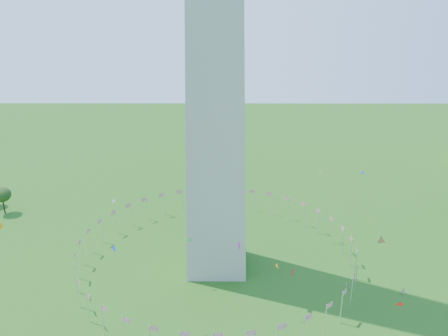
# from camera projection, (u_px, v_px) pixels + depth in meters

# --- Properties ---
(flag_ring) EXTENTS (80.24, 80.24, 9.00)m
(flag_ring) POSITION_uv_depth(u_px,v_px,m) (217.00, 252.00, 129.62)
(flag_ring) COLOR silver
(flag_ring) RESTS_ON ground
(kites_aloft) EXTENTS (95.10, 67.75, 35.49)m
(kites_aloft) POSITION_uv_depth(u_px,v_px,m) (296.00, 262.00, 98.09)
(kites_aloft) COLOR red
(kites_aloft) RESTS_ON ground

